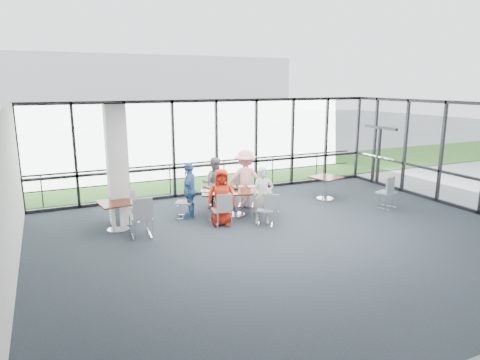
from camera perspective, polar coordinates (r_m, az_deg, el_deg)
name	(u,v)px	position (r m, az deg, el deg)	size (l,w,h in m)	color
floor	(293,239)	(10.59, 7.03, -7.88)	(12.00, 10.00, 0.02)	#20262E
ceiling	(296,106)	(9.93, 7.54, 9.74)	(12.00, 10.00, 0.04)	white
wall_left	(6,204)	(8.69, -28.71, -2.85)	(0.10, 10.00, 3.20)	silver
curtain_wall_back	(216,147)	(14.55, -3.16, 4.42)	(12.00, 0.10, 3.20)	white
curtain_wall_right	(470,157)	(14.21, 28.34, 2.71)	(0.10, 10.00, 3.20)	white
exit_door	(379,156)	(16.78, 17.99, 3.03)	(0.12, 1.60, 2.10)	black
structural_column	(117,165)	(11.71, -16.06, 1.91)	(0.50, 0.50, 3.20)	white
apron	(176,168)	(19.50, -8.50, 1.60)	(80.00, 70.00, 0.02)	gray
grass_strip	(190,176)	(17.62, -6.68, 0.56)	(80.00, 5.00, 0.01)	#2C581D
hangar_main	(150,91)	(41.46, -11.95, 11.50)	(24.00, 10.00, 6.00)	silver
guard_rail	(211,175)	(15.30, -3.93, 0.63)	(0.06, 0.06, 12.00)	#2D2D33
main_table	(236,194)	(12.17, -0.59, -1.89)	(2.17, 1.58, 0.75)	#350A08
side_table_left	(117,206)	(11.39, -16.08, -3.40)	(0.97, 0.97, 0.75)	#350A08
side_table_right	(326,180)	(14.15, 11.42, -0.04)	(1.04, 1.04, 0.75)	#350A08
diner_near_left	(222,197)	(11.33, -2.48, -2.31)	(0.74, 0.48, 1.52)	red
diner_near_right	(263,196)	(11.48, 3.09, -2.08)	(0.56, 0.41, 1.54)	silver
diner_far_left	(214,183)	(12.85, -3.46, -0.40)	(0.76, 0.47, 1.57)	slate
diner_far_right	(246,179)	(12.94, 0.74, 0.16)	(1.14, 0.59, 1.77)	pink
diner_end	(190,190)	(11.98, -6.74, -1.39)	(0.93, 0.51, 1.59)	#3364A0
chair_main_nl	(221,210)	(11.30, -2.60, -4.01)	(0.43, 0.43, 0.89)	gray
chair_main_nr	(265,210)	(11.38, 3.38, -3.99)	(0.42, 0.42, 0.86)	gray
chair_main_fl	(217,192)	(13.14, -3.05, -1.67)	(0.43, 0.43, 0.87)	gray
chair_main_fr	(246,191)	(13.13, 0.83, -1.45)	(0.47, 0.47, 0.97)	gray
chair_main_end	(184,202)	(12.08, -7.46, -2.96)	(0.44, 0.44, 0.91)	gray
chair_spare_la	(141,217)	(10.79, -13.11, -4.84)	(0.49, 0.49, 1.01)	gray
chair_spare_lb	(133,206)	(12.07, -14.12, -3.41)	(0.41, 0.41, 0.84)	gray
chair_spare_r	(386,192)	(13.62, 18.94, -1.58)	(0.48, 0.48, 0.99)	gray
plate_nl	(216,194)	(11.72, -3.23, -1.83)	(0.26, 0.26, 0.01)	white
plate_nr	(259,192)	(11.86, 2.57, -1.65)	(0.25, 0.25, 0.01)	white
plate_fl	(218,187)	(12.44, -2.91, -0.96)	(0.24, 0.24, 0.01)	white
plate_fr	(252,186)	(12.53, 1.60, -0.85)	(0.28, 0.28, 0.01)	white
plate_end	(205,191)	(12.03, -4.69, -1.46)	(0.26, 0.26, 0.01)	white
tumbler_a	(228,190)	(11.83, -1.55, -1.37)	(0.07, 0.07, 0.13)	white
tumbler_b	(246,189)	(12.00, 0.84, -1.18)	(0.06, 0.06, 0.13)	white
tumbler_c	(236,185)	(12.36, -0.54, -0.71)	(0.08, 0.08, 0.15)	white
tumbler_d	(211,190)	(11.88, -3.83, -1.33)	(0.07, 0.07, 0.14)	white
menu_a	(233,194)	(11.71, -0.98, -1.85)	(0.28, 0.19, 0.00)	beige
menu_b	(265,191)	(11.99, 3.37, -1.51)	(0.32, 0.22, 0.00)	beige
menu_c	(239,186)	(12.56, -0.16, -0.84)	(0.33, 0.23, 0.00)	beige
condiment_caddy	(236,189)	(12.14, -0.54, -1.23)	(0.10, 0.07, 0.04)	black
ketchup_bottle	(238,186)	(12.20, -0.32, -0.82)	(0.06, 0.06, 0.18)	#B42719
green_bottle	(237,186)	(12.16, -0.39, -0.81)	(0.05, 0.05, 0.20)	#206D28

